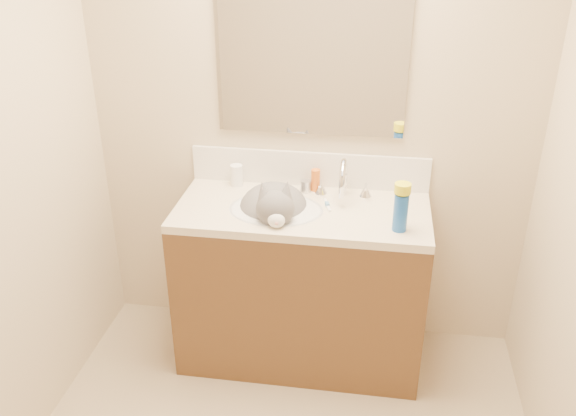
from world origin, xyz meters
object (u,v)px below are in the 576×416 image
(silver_jar, at_px, (306,186))
(spray_can, at_px, (401,212))
(vanity_cabinet, at_px, (301,287))
(basin, at_px, (276,222))
(cat, at_px, (274,210))
(pill_bottle, at_px, (237,175))
(faucet, at_px, (343,182))
(amber_bottle, at_px, (316,180))

(silver_jar, xyz_separation_m, spray_can, (0.46, -0.33, 0.06))
(vanity_cabinet, bearing_deg, spray_can, -18.38)
(vanity_cabinet, bearing_deg, basin, -165.96)
(vanity_cabinet, height_order, cat, cat)
(basin, relative_size, pill_bottle, 4.08)
(faucet, height_order, amber_bottle, faucet)
(cat, distance_m, amber_bottle, 0.28)
(cat, relative_size, pill_bottle, 4.50)
(spray_can, bearing_deg, basin, 168.15)
(pill_bottle, bearing_deg, amber_bottle, -0.05)
(amber_bottle, bearing_deg, cat, -128.59)
(vanity_cabinet, bearing_deg, amber_bottle, 79.23)
(vanity_cabinet, bearing_deg, faucet, 37.29)
(faucet, distance_m, amber_bottle, 0.16)
(basin, relative_size, amber_bottle, 4.03)
(faucet, bearing_deg, pill_bottle, 172.59)
(cat, height_order, silver_jar, cat)
(silver_jar, distance_m, spray_can, 0.57)
(basin, height_order, pill_bottle, pill_bottle)
(vanity_cabinet, distance_m, faucet, 0.58)
(faucet, relative_size, spray_can, 1.62)
(cat, relative_size, silver_jar, 8.28)
(vanity_cabinet, relative_size, faucet, 4.29)
(faucet, distance_m, spray_can, 0.39)
(faucet, distance_m, cat, 0.36)
(basin, xyz_separation_m, silver_jar, (0.11, 0.21, 0.10))
(silver_jar, height_order, spray_can, spray_can)
(amber_bottle, bearing_deg, faucet, -26.53)
(silver_jar, relative_size, amber_bottle, 0.54)
(basin, distance_m, amber_bottle, 0.31)
(basin, bearing_deg, pill_bottle, 135.58)
(amber_bottle, bearing_deg, silver_jar, -154.18)
(faucet, xyz_separation_m, spray_can, (0.27, -0.29, 0.00))
(vanity_cabinet, xyz_separation_m, pill_bottle, (-0.36, 0.21, 0.51))
(cat, height_order, amber_bottle, cat)
(pill_bottle, relative_size, silver_jar, 1.84)
(vanity_cabinet, relative_size, silver_jar, 20.02)
(faucet, relative_size, cat, 0.56)
(pill_bottle, xyz_separation_m, spray_can, (0.81, -0.36, 0.03))
(vanity_cabinet, xyz_separation_m, basin, (-0.12, -0.03, 0.38))
(cat, height_order, pill_bottle, cat)
(vanity_cabinet, bearing_deg, silver_jar, 92.07)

